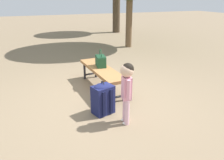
{
  "coord_description": "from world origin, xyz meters",
  "views": [
    {
      "loc": [
        3.48,
        -1.18,
        1.84
      ],
      "look_at": [
        0.14,
        0.11,
        0.45
      ],
      "focal_mm": 34.86,
      "sensor_mm": 36.0,
      "label": 1
    }
  ],
  "objects_px": {
    "park_bench": "(102,71)",
    "backpack_small": "(106,89)",
    "handbag": "(101,61)",
    "backpack_large": "(103,98)",
    "child_standing": "(127,84)"
  },
  "relations": [
    {
      "from": "child_standing",
      "to": "backpack_small",
      "type": "bearing_deg",
      "value": 179.52
    },
    {
      "from": "backpack_large",
      "to": "handbag",
      "type": "bearing_deg",
      "value": 163.05
    },
    {
      "from": "park_bench",
      "to": "child_standing",
      "type": "relative_size",
      "value": 1.69
    },
    {
      "from": "handbag",
      "to": "backpack_large",
      "type": "relative_size",
      "value": 0.66
    },
    {
      "from": "park_bench",
      "to": "backpack_large",
      "type": "height_order",
      "value": "backpack_large"
    },
    {
      "from": "handbag",
      "to": "child_standing",
      "type": "xyz_separation_m",
      "value": [
        1.53,
        -0.11,
        0.07
      ]
    },
    {
      "from": "handbag",
      "to": "backpack_small",
      "type": "distance_m",
      "value": 0.72
    },
    {
      "from": "backpack_large",
      "to": "backpack_small",
      "type": "distance_m",
      "value": 0.59
    },
    {
      "from": "handbag",
      "to": "backpack_large",
      "type": "bearing_deg",
      "value": -16.95
    },
    {
      "from": "handbag",
      "to": "backpack_large",
      "type": "height_order",
      "value": "handbag"
    },
    {
      "from": "park_bench",
      "to": "backpack_large",
      "type": "relative_size",
      "value": 2.91
    },
    {
      "from": "child_standing",
      "to": "backpack_large",
      "type": "height_order",
      "value": "child_standing"
    },
    {
      "from": "child_standing",
      "to": "backpack_small",
      "type": "relative_size",
      "value": 2.72
    },
    {
      "from": "backpack_large",
      "to": "child_standing",
      "type": "bearing_deg",
      "value": 29.24
    },
    {
      "from": "park_bench",
      "to": "backpack_small",
      "type": "bearing_deg",
      "value": -9.42
    }
  ]
}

